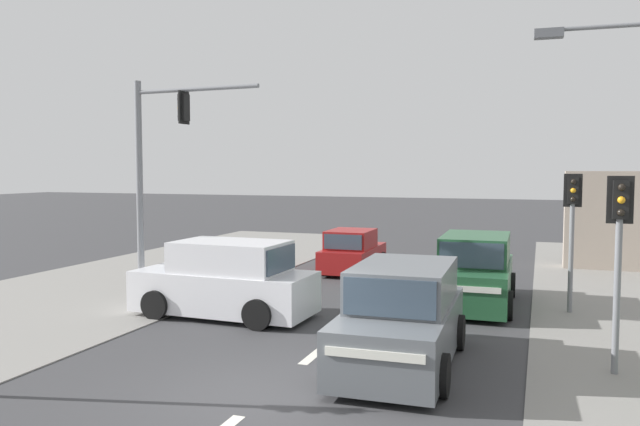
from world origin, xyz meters
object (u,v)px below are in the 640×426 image
object	(u,v)px
traffic_signal_mast	(156,163)
hatchback_crossing_left	(352,252)
suv_oncoming_near	(402,319)
pedestal_signal_far_median	(572,219)
pedestal_signal_right_kerb	(619,241)
suv_oncoming_mid	(226,281)
suv_kerbside_parked	(475,273)

from	to	relation	value
traffic_signal_mast	hatchback_crossing_left	bearing A→B (deg)	65.34
suv_oncoming_near	pedestal_signal_far_median	bearing A→B (deg)	60.59
pedestal_signal_right_kerb	pedestal_signal_far_median	world-z (taller)	same
pedestal_signal_far_median	suv_oncoming_mid	distance (m)	8.87
pedestal_signal_right_kerb	suv_oncoming_mid	xyz separation A→B (m)	(-8.67, 1.64, -1.53)
hatchback_crossing_left	suv_kerbside_parked	distance (m)	6.21
suv_oncoming_near	hatchback_crossing_left	xyz separation A→B (m)	(-3.90, 9.87, -0.18)
traffic_signal_mast	suv_oncoming_near	bearing A→B (deg)	-20.71
hatchback_crossing_left	traffic_signal_mast	bearing A→B (deg)	-114.66
hatchback_crossing_left	suv_oncoming_mid	bearing A→B (deg)	-97.94
traffic_signal_mast	pedestal_signal_far_median	world-z (taller)	traffic_signal_mast
hatchback_crossing_left	suv_oncoming_mid	size ratio (longest dim) A/B	0.80
suv_oncoming_near	suv_oncoming_mid	xyz separation A→B (m)	(-4.95, 2.35, 0.00)
pedestal_signal_far_median	suv_kerbside_parked	xyz separation A→B (m)	(-2.39, 0.17, -1.53)
traffic_signal_mast	suv_oncoming_mid	size ratio (longest dim) A/B	1.31
traffic_signal_mast	suv_oncoming_near	world-z (taller)	traffic_signal_mast
pedestal_signal_far_median	hatchback_crossing_left	bearing A→B (deg)	148.81
pedestal_signal_right_kerb	suv_oncoming_near	xyz separation A→B (m)	(-3.71, -0.71, -1.53)
traffic_signal_mast	pedestal_signal_right_kerb	world-z (taller)	traffic_signal_mast
traffic_signal_mast	suv_oncoming_near	xyz separation A→B (m)	(7.19, -2.72, -2.95)
pedestal_signal_far_median	hatchback_crossing_left	world-z (taller)	pedestal_signal_far_median
hatchback_crossing_left	suv_kerbside_parked	world-z (taller)	suv_kerbside_parked
pedestal_signal_far_median	suv_oncoming_mid	xyz separation A→B (m)	(-8.11, -3.25, -1.53)
traffic_signal_mast	suv_oncoming_mid	world-z (taller)	traffic_signal_mast
pedestal_signal_far_median	suv_oncoming_near	world-z (taller)	pedestal_signal_far_median
traffic_signal_mast	suv_oncoming_near	distance (m)	8.23
suv_oncoming_mid	suv_kerbside_parked	bearing A→B (deg)	30.92
pedestal_signal_far_median	suv_oncoming_near	distance (m)	6.61
traffic_signal_mast	pedestal_signal_far_median	bearing A→B (deg)	15.56
suv_oncoming_near	hatchback_crossing_left	bearing A→B (deg)	111.58
pedestal_signal_far_median	suv_kerbside_parked	size ratio (longest dim) A/B	0.78
pedestal_signal_far_median	hatchback_crossing_left	distance (m)	8.43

